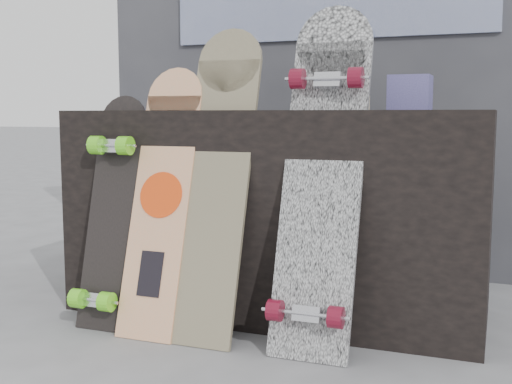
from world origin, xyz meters
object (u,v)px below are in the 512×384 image
at_px(vendor_table, 277,212).
at_px(skateboard_dark, 110,208).
at_px(longboard_celtic, 217,171).
at_px(longboard_geisha, 163,192).
at_px(longboard_cascadia, 323,169).

bearing_deg(vendor_table, skateboard_dark, -145.11).
relative_size(vendor_table, longboard_celtic, 1.45).
xyz_separation_m(vendor_table, skateboard_dark, (-0.53, -0.37, 0.04)).
height_order(longboard_geisha, skateboard_dark, longboard_geisha).
bearing_deg(longboard_celtic, vendor_table, 69.35).
xyz_separation_m(longboard_cascadia, skateboard_dark, (-0.80, -0.06, -0.17)).
bearing_deg(vendor_table, longboard_geisha, -133.14).
bearing_deg(longboard_geisha, longboard_cascadia, 3.35).
distance_m(longboard_celtic, longboard_cascadia, 0.38).
bearing_deg(longboard_geisha, skateboard_dark, -172.96).
bearing_deg(skateboard_dark, longboard_celtic, 7.81).
distance_m(longboard_celtic, skateboard_dark, 0.44).
relative_size(vendor_table, longboard_cascadia, 1.37).
bearing_deg(skateboard_dark, longboard_cascadia, 4.31).
xyz_separation_m(longboard_geisha, longboard_celtic, (0.20, 0.03, 0.08)).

